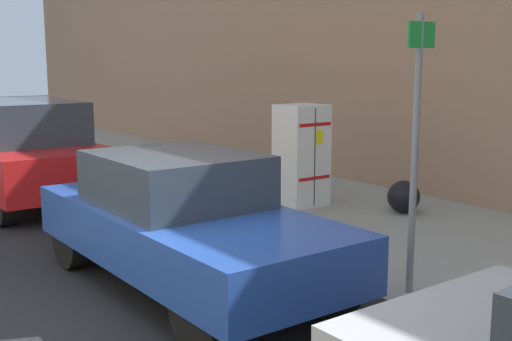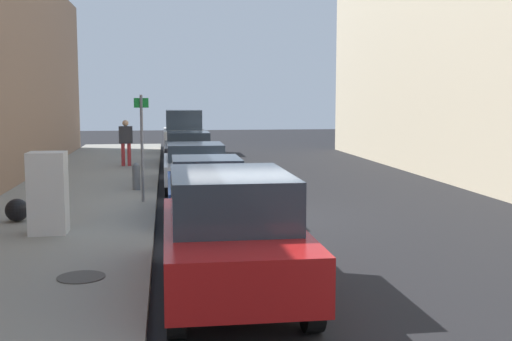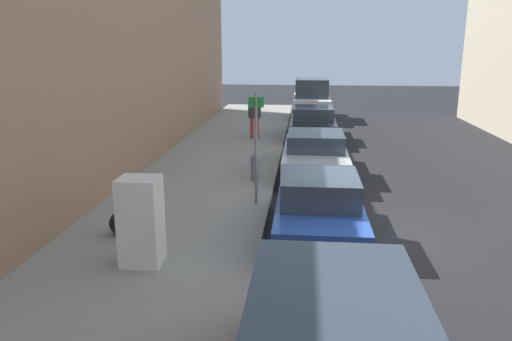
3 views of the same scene
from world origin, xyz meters
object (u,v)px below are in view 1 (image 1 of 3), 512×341
(street_sign_post, at_px, (416,141))
(parked_hatchback_blue, at_px, (184,221))
(trash_bag, at_px, (404,197))
(parked_suv_red, at_px, (22,150))
(discarded_refrigerator, at_px, (301,155))

(street_sign_post, bearing_deg, parked_hatchback_blue, -51.09)
(street_sign_post, height_order, trash_bag, street_sign_post)
(parked_suv_red, bearing_deg, parked_hatchback_blue, 90.00)
(discarded_refrigerator, distance_m, parked_suv_red, 4.90)
(street_sign_post, xyz_separation_m, parked_suv_red, (1.48, -7.34, -0.77))
(discarded_refrigerator, bearing_deg, parked_hatchback_blue, 29.18)
(parked_suv_red, bearing_deg, trash_bag, 128.48)
(parked_suv_red, bearing_deg, discarded_refrigerator, 129.99)
(discarded_refrigerator, height_order, trash_bag, discarded_refrigerator)
(trash_bag, relative_size, parked_hatchback_blue, 0.12)
(discarded_refrigerator, distance_m, trash_bag, 1.68)
(parked_hatchback_blue, bearing_deg, parked_suv_red, -90.00)
(trash_bag, height_order, parked_suv_red, parked_suv_red)
(trash_bag, bearing_deg, parked_hatchback_blue, 6.22)
(discarded_refrigerator, height_order, parked_hatchback_blue, discarded_refrigerator)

